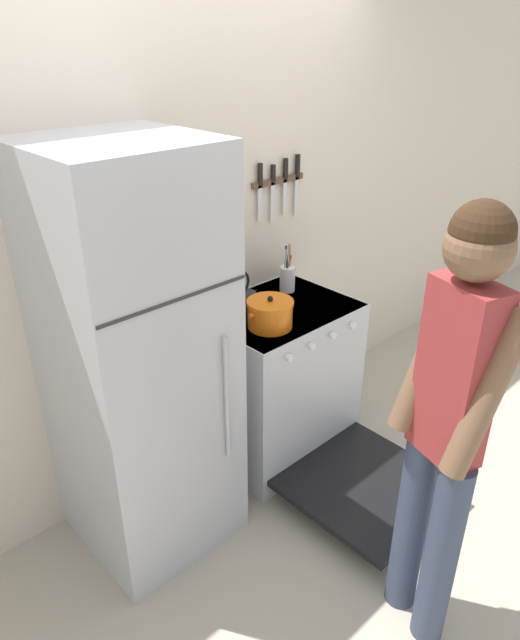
{
  "coord_description": "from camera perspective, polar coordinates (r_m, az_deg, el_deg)",
  "views": [
    {
      "loc": [
        -1.63,
        -2.22,
        2.21
      ],
      "look_at": [
        0.03,
        -0.45,
        0.98
      ],
      "focal_mm": 32.0,
      "sensor_mm": 36.0,
      "label": 1
    }
  ],
  "objects": [
    {
      "name": "refrigerator",
      "position": [
        2.51,
        -12.11,
        -4.22
      ],
      "size": [
        0.66,
        0.69,
        1.87
      ],
      "color": "#B7BABF",
      "rests_on": "ground_plane"
    },
    {
      "name": "tea_kettle",
      "position": [
        2.97,
        -2.07,
        2.11
      ],
      "size": [
        0.23,
        0.18,
        0.22
      ],
      "color": "black",
      "rests_on": "stove_range"
    },
    {
      "name": "person",
      "position": [
        2.09,
        18.25,
        -9.38
      ],
      "size": [
        0.36,
        0.42,
        1.78
      ],
      "rotation": [
        0.0,
        0.0,
        1.27
      ],
      "color": "#38425B",
      "rests_on": "ground_plane"
    },
    {
      "name": "ground_plane",
      "position": [
        3.53,
        -5.5,
        -11.94
      ],
      "size": [
        14.0,
        14.0,
        0.0
      ],
      "primitive_type": "plane",
      "color": "#B2A893"
    },
    {
      "name": "wall_back",
      "position": [
        2.93,
        -6.96,
        8.16
      ],
      "size": [
        10.0,
        0.06,
        2.55
      ],
      "color": "beige",
      "rests_on": "ground_plane"
    },
    {
      "name": "utensil_jar",
      "position": [
        3.2,
        2.75,
        4.26
      ],
      "size": [
        0.08,
        0.08,
        0.27
      ],
      "color": "silver",
      "rests_on": "stove_range"
    },
    {
      "name": "stove_range",
      "position": [
        3.22,
        2.2,
        -6.31
      ],
      "size": [
        0.79,
        1.33,
        0.9
      ],
      "color": "silver",
      "rests_on": "ground_plane"
    },
    {
      "name": "dutch_oven_pot",
      "position": [
        2.8,
        1.01,
        0.63
      ],
      "size": [
        0.28,
        0.23,
        0.17
      ],
      "color": "orange",
      "rests_on": "stove_range"
    },
    {
      "name": "wall_knife_strip",
      "position": [
        3.2,
        1.9,
        13.74
      ],
      "size": [
        0.38,
        0.03,
        0.35
      ],
      "color": "brown"
    }
  ]
}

